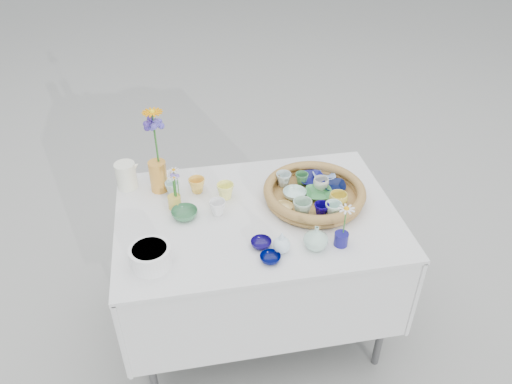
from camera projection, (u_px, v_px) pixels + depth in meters
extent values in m
plane|color=#9E9E9C|center=(257.00, 324.00, 2.70)|extent=(80.00, 80.00, 0.00)
imported|color=#0E0F5B|center=(311.00, 179.00, 2.41)|extent=(0.13, 0.13, 0.03)
imported|color=#060E35|center=(334.00, 186.00, 2.37)|extent=(0.12, 0.12, 0.03)
imported|color=#DEC648|center=(338.00, 200.00, 2.25)|extent=(0.11, 0.11, 0.07)
imported|color=#3A8547|center=(319.00, 194.00, 2.31)|extent=(0.14, 0.14, 0.03)
imported|color=#96B79F|center=(302.00, 208.00, 2.19)|extent=(0.11, 0.11, 0.08)
imported|color=silver|center=(295.00, 194.00, 2.31)|extent=(0.13, 0.13, 0.03)
imported|color=#AFC2C0|center=(284.00, 179.00, 2.38)|extent=(0.09, 0.09, 0.07)
imported|color=silver|center=(321.00, 184.00, 2.36)|extent=(0.08, 0.08, 0.06)
imported|color=#99BDFF|center=(324.00, 176.00, 2.44)|extent=(0.11, 0.11, 0.03)
imported|color=#0C0061|center=(321.00, 210.00, 2.19)|extent=(0.08, 0.08, 0.06)
imported|color=#DFC070|center=(284.00, 208.00, 2.23)|extent=(0.11, 0.11, 0.03)
imported|color=silver|center=(333.00, 210.00, 2.19)|extent=(0.10, 0.10, 0.07)
imported|color=#377641|center=(302.00, 179.00, 2.39)|extent=(0.08, 0.08, 0.06)
imported|color=#F3BB46|center=(197.00, 185.00, 2.36)|extent=(0.09, 0.09, 0.07)
imported|color=#FFFC78|center=(226.00, 191.00, 2.32)|extent=(0.09, 0.09, 0.08)
imported|color=#356E46|center=(185.00, 214.00, 2.22)|extent=(0.13, 0.13, 0.04)
imported|color=white|center=(218.00, 208.00, 2.23)|extent=(0.09, 0.09, 0.07)
imported|color=#0E054B|center=(261.00, 243.00, 2.07)|extent=(0.11, 0.11, 0.03)
imported|color=silver|center=(172.00, 188.00, 2.35)|extent=(0.07, 0.07, 0.06)
imported|color=#000542|center=(270.00, 258.00, 1.99)|extent=(0.11, 0.11, 0.03)
imported|color=#A8D1BC|center=(316.00, 237.00, 2.04)|extent=(0.13, 0.13, 0.11)
cylinder|color=navy|center=(341.00, 239.00, 2.06)|extent=(0.08, 0.08, 0.06)
cylinder|color=gold|center=(158.00, 176.00, 2.35)|extent=(0.10, 0.10, 0.16)
cylinder|color=gold|center=(175.00, 202.00, 2.27)|extent=(0.07, 0.07, 0.06)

